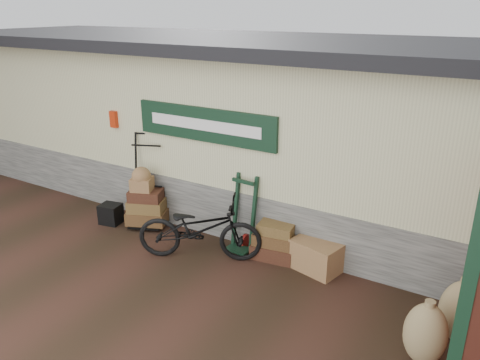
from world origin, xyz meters
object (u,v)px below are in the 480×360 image
porter_trolley (148,179)px  wicker_hamper (316,256)px  green_barrow (243,214)px  bicycle (199,225)px  suitcase_stack (274,240)px  black_trunk (111,214)px

porter_trolley → wicker_hamper: porter_trolley is taller
green_barrow → bicycle: green_barrow is taller
wicker_hamper → bicycle: (-1.69, -0.60, 0.33)m
suitcase_stack → bicycle: bearing=-148.6°
bicycle → porter_trolley: bearing=43.6°
wicker_hamper → black_trunk: bearing=-173.9°
green_barrow → wicker_hamper: bearing=4.4°
suitcase_stack → bicycle: 1.19m
porter_trolley → suitcase_stack: (2.52, 0.00, -0.53)m
wicker_hamper → bicycle: 1.82m
porter_trolley → bicycle: porter_trolley is taller
black_trunk → bicycle: (2.13, -0.19, 0.38)m
porter_trolley → black_trunk: porter_trolley is taller
porter_trolley → black_trunk: bearing=-167.9°
bicycle → suitcase_stack: bearing=-83.6°
green_barrow → bicycle: (-0.43, -0.60, -0.06)m
wicker_hamper → black_trunk: 3.84m
suitcase_stack → black_trunk: bearing=-172.5°
porter_trolley → black_trunk: 0.97m
porter_trolley → green_barrow: (1.96, 0.00, -0.21)m
porter_trolley → suitcase_stack: size_ratio=2.47×
black_trunk → bicycle: 2.17m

